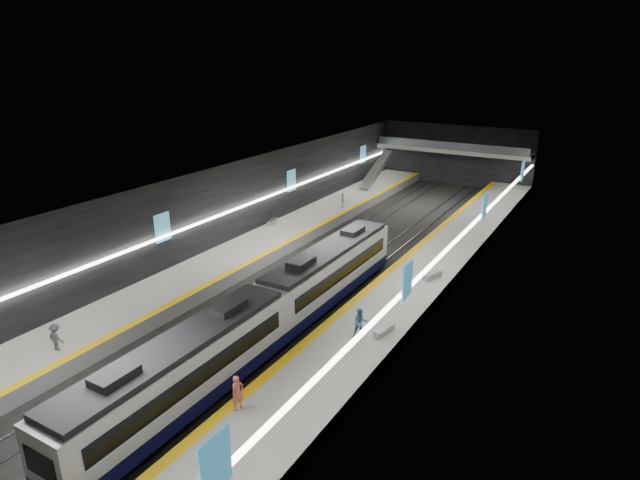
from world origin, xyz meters
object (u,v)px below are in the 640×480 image
Objects in this scene: bench_right_near at (384,331)px; passenger_right_b at (360,323)px; bench_right_far at (432,276)px; escalator at (376,170)px; passenger_left_b at (56,337)px; passenger_left_a at (343,200)px; train at (269,312)px; bench_left_far at (272,222)px; passenger_right_a at (238,393)px.

bench_right_near is 0.89× the size of passenger_right_b.
bench_right_far reaches higher than bench_right_near.
escalator is 45.82m from passenger_left_b.
passenger_left_a reaches higher than bench_right_near.
train is at bearing 160.99° from passenger_right_b.
passenger_left_a is 34.33m from passenger_left_b.
bench_right_far is at bearing 63.93° from train.
passenger_left_a is at bearing 80.98° from passenger_right_b.
train is at bearing 0.77° from passenger_left_a.
passenger_right_b is (17.29, -15.48, 0.71)m from bench_left_far.
bench_right_far is 0.98× the size of passenger_right_b.
escalator is at bearing 168.37° from passenger_left_a.
bench_right_near is (6.36, 3.05, -1.00)m from train.
train is 38.97m from escalator.
train is 18.43× the size of passenger_left_b.
passenger_right_a is at bearing -65.43° from train.
passenger_left_b reaches higher than bench_left_far.
bench_right_far is at bearing 29.75° from passenger_left_a.
bench_left_far is at bearing 47.56° from passenger_right_a.
bench_right_far is (16.13, -25.13, -1.68)m from escalator.
train reaches higher than passenger_left_b.
passenger_left_a is (3.23, 8.78, 0.58)m from bench_left_far.
passenger_right_b reaches higher than bench_right_near.
passenger_left_b reaches higher than bench_right_near.
bench_right_near is (16.36, -34.61, -1.70)m from escalator.
bench_right_near is 9.49m from bench_right_far.
train is at bearing -75.13° from escalator.
passenger_right_b is at bearing -123.41° from bench_right_near.
passenger_left_a is (1.23, -11.47, -1.10)m from escalator.
bench_right_far reaches higher than bench_left_far.
bench_right_far is 20.22m from passenger_left_a.
train reaches higher than passenger_left_a.
train is 27.63m from passenger_left_a.
bench_right_near is at bearing 6.83° from passenger_right_b.
passenger_right_b is (-1.08, -1.12, 0.72)m from bench_right_near.
train is at bearing -143.75° from bench_right_near.
bench_left_far is 18.78m from bench_right_far.
passenger_left_a is at bearing -93.85° from passenger_left_b.
passenger_right_b reaches higher than bench_left_far.
bench_left_far is at bearing -176.50° from bench_right_far.
bench_right_far is at bearing -57.30° from escalator.
bench_right_near is 1.01× the size of passenger_left_b.
bench_left_far is 1.07× the size of passenger_left_b.
escalator is at bearing -92.19° from passenger_left_b.
escalator reaches higher than train.
bench_right_near is 10.69m from passenger_right_a.
bench_left_far is at bearing -86.82° from passenger_left_b.
passenger_left_b is at bearing 175.94° from passenger_right_b.
passenger_right_a is 1.11× the size of passenger_left_b.
passenger_right_b is at bearing 12.35° from passenger_left_a.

